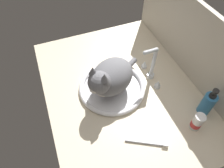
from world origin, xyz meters
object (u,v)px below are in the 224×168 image
at_px(soap_pump_bottle, 207,104).
at_px(toothbrush, 148,143).
at_px(sink_basin, 112,87).
at_px(faucet, 152,67).
at_px(pill_bottle, 197,122).
at_px(cat, 110,78).

bearing_deg(soap_pump_bottle, toothbrush, -81.19).
xyz_separation_m(sink_basin, toothbrush, (0.34, 0.04, -0.00)).
xyz_separation_m(faucet, pill_bottle, (0.35, 0.05, -0.04)).
relative_size(faucet, pill_bottle, 2.18).
bearing_deg(soap_pump_bottle, pill_bottle, -57.82).
relative_size(cat, pill_bottle, 3.56).
xyz_separation_m(sink_basin, pill_bottle, (0.35, 0.28, 0.04)).
distance_m(sink_basin, faucet, 0.24).
relative_size(sink_basin, pill_bottle, 3.61).
height_order(sink_basin, soap_pump_bottle, soap_pump_bottle).
distance_m(faucet, soap_pump_bottle, 0.33).
distance_m(cat, toothbrush, 0.35).
bearing_deg(sink_basin, faucet, 90.00).
height_order(faucet, pill_bottle, faucet).
xyz_separation_m(sink_basin, soap_pump_bottle, (0.29, 0.37, 0.06)).
distance_m(sink_basin, cat, 0.10).
bearing_deg(faucet, toothbrush, -28.97).
bearing_deg(sink_basin, soap_pump_bottle, 51.68).
relative_size(faucet, toothbrush, 1.25).
bearing_deg(faucet, soap_pump_bottle, 26.05).
xyz_separation_m(faucet, soap_pump_bottle, (0.29, 0.14, -0.01)).
bearing_deg(cat, pill_bottle, 40.87).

